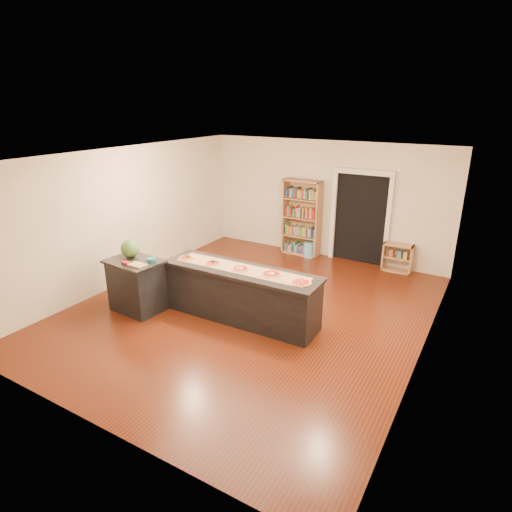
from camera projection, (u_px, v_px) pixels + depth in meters
The scene contains 17 objects.
room at pixel (250, 238), 7.45m from camera, with size 6.00×7.00×2.80m.
doorway at pixel (361, 213), 9.90m from camera, with size 1.40×0.09×2.21m.
kitchen_island at pixel (241, 294), 7.46m from camera, with size 2.85×0.77×0.94m.
side_counter at pixel (136, 285), 7.78m from camera, with size 0.98×0.72×0.97m.
bookshelf at pixel (301, 218), 10.51m from camera, with size 0.94×0.33×1.87m, color tan.
low_shelf at pixel (398, 258), 9.61m from camera, with size 0.65×0.28×0.65m, color tan.
waste_bin at pixel (309, 250), 10.56m from camera, with size 0.25×0.25×0.36m, color #64B5E1.
kraft_paper at pixel (241, 269), 7.32m from camera, with size 2.48×0.45×0.00m, color #966D4D.
watermelon at pixel (130, 249), 7.72m from camera, with size 0.33×0.33×0.33m, color #144214.
cutting_board at pixel (138, 265), 7.39m from camera, with size 0.31×0.21×0.02m, color tan.
package_red at pixel (126, 263), 7.44m from camera, with size 0.13×0.09×0.05m, color maroon.
package_teal at pixel (152, 260), 7.56m from camera, with size 0.17×0.17×0.06m, color #195966.
pizza_a at pixel (186, 258), 7.79m from camera, with size 0.28×0.28×0.02m.
pizza_b at pixel (213, 263), 7.54m from camera, with size 0.27×0.27×0.02m.
pizza_c at pixel (241, 269), 7.29m from camera, with size 0.31×0.31×0.02m.
pizza_d at pixel (271, 274), 7.07m from camera, with size 0.33×0.33×0.02m.
pizza_e at pixel (301, 282), 6.73m from camera, with size 0.33×0.33×0.02m.
Camera 1 is at (3.68, -6.08, 3.65)m, focal length 30.00 mm.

